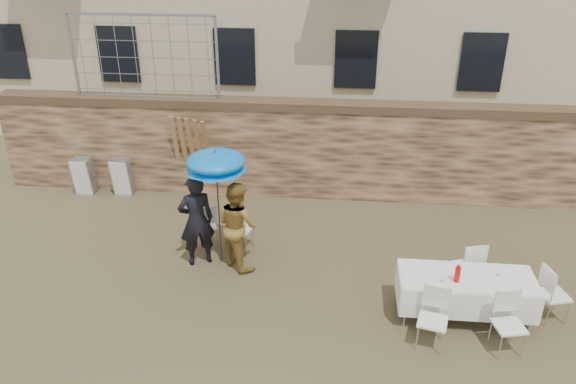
# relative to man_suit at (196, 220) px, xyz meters

# --- Properties ---
(ground) EXTENTS (80.00, 80.00, 0.00)m
(ground) POSITION_rel_man_suit_xyz_m (1.24, -1.91, -0.89)
(ground) COLOR brown
(ground) RESTS_ON ground
(stone_wall) EXTENTS (13.00, 0.50, 2.20)m
(stone_wall) POSITION_rel_man_suit_xyz_m (1.24, 3.09, 0.21)
(stone_wall) COLOR brown
(stone_wall) RESTS_ON ground
(chain_link_fence) EXTENTS (3.20, 0.06, 1.80)m
(chain_link_fence) POSITION_rel_man_suit_xyz_m (-1.76, 3.09, 2.21)
(chain_link_fence) COLOR gray
(chain_link_fence) RESTS_ON stone_wall
(man_suit) EXTENTS (0.77, 0.67, 1.78)m
(man_suit) POSITION_rel_man_suit_xyz_m (0.00, 0.00, 0.00)
(man_suit) COLOR black
(man_suit) RESTS_ON ground
(woman_dress) EXTENTS (1.03, 1.02, 1.67)m
(woman_dress) POSITION_rel_man_suit_xyz_m (0.75, 0.00, -0.05)
(woman_dress) COLOR gold
(woman_dress) RESTS_ON ground
(umbrella) EXTENTS (1.08, 1.08, 2.08)m
(umbrella) POSITION_rel_man_suit_xyz_m (0.40, 0.10, 1.07)
(umbrella) COLOR #3F3F44
(umbrella) RESTS_ON ground
(couple_chair_left) EXTENTS (0.65, 0.65, 0.96)m
(couple_chair_left) POSITION_rel_man_suit_xyz_m (0.00, 0.55, -0.41)
(couple_chair_left) COLOR white
(couple_chair_left) RESTS_ON ground
(couple_chair_right) EXTENTS (0.59, 0.59, 0.96)m
(couple_chair_right) POSITION_rel_man_suit_xyz_m (0.70, 0.55, -0.41)
(couple_chair_right) COLOR white
(couple_chair_right) RESTS_ON ground
(banquet_table) EXTENTS (2.10, 0.85, 0.78)m
(banquet_table) POSITION_rel_man_suit_xyz_m (4.61, -1.15, -0.16)
(banquet_table) COLOR white
(banquet_table) RESTS_ON ground
(soda_bottle) EXTENTS (0.09, 0.09, 0.26)m
(soda_bottle) POSITION_rel_man_suit_xyz_m (4.41, -1.30, 0.02)
(soda_bottle) COLOR red
(soda_bottle) RESTS_ON banquet_table
(table_chair_front_left) EXTENTS (0.58, 0.58, 0.96)m
(table_chair_front_left) POSITION_rel_man_suit_xyz_m (4.01, -1.90, -0.41)
(table_chair_front_left) COLOR white
(table_chair_front_left) RESTS_ON ground
(table_chair_front_right) EXTENTS (0.57, 0.57, 0.96)m
(table_chair_front_right) POSITION_rel_man_suit_xyz_m (5.11, -1.90, -0.41)
(table_chair_front_right) COLOR white
(table_chair_front_right) RESTS_ON ground
(table_chair_back) EXTENTS (0.59, 0.59, 0.96)m
(table_chair_back) POSITION_rel_man_suit_xyz_m (4.81, -0.35, -0.41)
(table_chair_back) COLOR white
(table_chair_back) RESTS_ON ground
(table_chair_side) EXTENTS (0.59, 0.59, 0.96)m
(table_chair_side) POSITION_rel_man_suit_xyz_m (6.01, -1.05, -0.41)
(table_chair_side) COLOR white
(table_chair_side) RESTS_ON ground
(chair_stack_left) EXTENTS (0.46, 0.47, 0.92)m
(chair_stack_left) POSITION_rel_man_suit_xyz_m (-3.34, 2.75, -0.43)
(chair_stack_left) COLOR white
(chair_stack_left) RESTS_ON ground
(chair_stack_right) EXTENTS (0.46, 0.40, 0.92)m
(chair_stack_right) POSITION_rel_man_suit_xyz_m (-2.44, 2.75, -0.43)
(chair_stack_right) COLOR white
(chair_stack_right) RESTS_ON ground
(wood_planks) EXTENTS (0.70, 0.20, 2.00)m
(wood_planks) POSITION_rel_man_suit_xyz_m (-0.84, 2.82, 0.11)
(wood_planks) COLOR #A37749
(wood_planks) RESTS_ON ground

